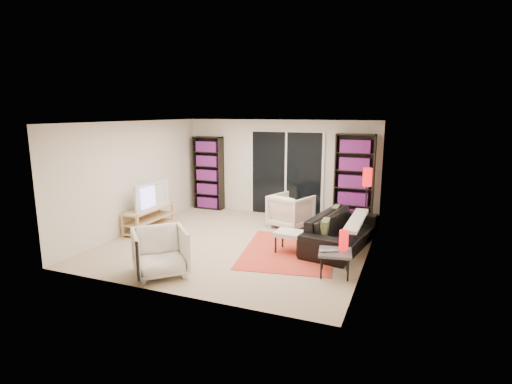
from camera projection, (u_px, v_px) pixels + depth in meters
floor at (239, 242)px, 8.08m from camera, size 5.00×5.00×0.00m
wall_back at (279, 168)px, 10.12m from camera, size 5.00×0.02×2.40m
wall_front at (165, 213)px, 5.57m from camera, size 5.00×0.02×2.40m
wall_left at (135, 176)px, 8.76m from camera, size 0.02×5.00×2.40m
wall_right at (370, 193)px, 6.93m from camera, size 0.02×5.00×2.40m
ceiling at (238, 122)px, 7.61m from camera, size 5.00×5.00×0.02m
sliding_door at (286, 174)px, 10.04m from camera, size 1.92×0.08×2.16m
bookshelf_left at (208, 173)px, 10.72m from camera, size 0.80×0.30×1.95m
bookshelf_right at (354, 179)px, 9.30m from camera, size 0.90×0.30×2.10m
tv_stand at (149, 218)px, 8.90m from camera, size 0.44×1.37×0.50m
tv at (149, 195)px, 8.79m from camera, size 0.27×1.00×0.57m
rug at (289, 251)px, 7.56m from camera, size 2.03×2.51×0.01m
sofa at (342, 230)px, 7.77m from camera, size 1.21×2.36×0.66m
armchair_back at (291, 211)px, 9.06m from camera, size 1.05×1.06×0.76m
armchair_front at (160, 252)px, 6.41m from camera, size 1.17×1.17×0.76m
ottoman at (290, 234)px, 7.45m from camera, size 0.56×0.47×0.40m
side_table at (335, 254)px, 6.39m from camera, size 0.60×0.60×0.40m
laptop at (329, 252)px, 6.34m from camera, size 0.35×0.30×0.02m
table_lamp at (344, 240)px, 6.41m from camera, size 0.15×0.15×0.33m
floor_lamp at (367, 184)px, 8.42m from camera, size 0.22×0.22×1.44m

